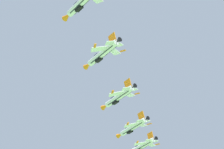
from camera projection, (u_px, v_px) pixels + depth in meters
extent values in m
cylinder|color=white|center=(143.00, 146.00, 178.87)|extent=(6.84, 11.51, 1.70)
cube|color=#383D47|center=(143.00, 147.00, 178.66)|extent=(5.81, 9.70, 0.67)
cone|color=black|center=(155.00, 139.00, 174.35)|extent=(1.93, 2.04, 1.36)
ellipsoid|color=#192333|center=(138.00, 147.00, 180.93)|extent=(2.57, 3.44, 1.29)
cube|color=white|center=(140.00, 144.00, 176.14)|extent=(4.22, 2.02, 0.99)
cube|color=orange|center=(138.00, 142.00, 174.15)|extent=(0.64, 1.61, 0.34)
cube|color=white|center=(151.00, 145.00, 179.23)|extent=(3.97, 4.49, 0.99)
cube|color=orange|center=(158.00, 144.00, 179.72)|extent=(1.64, 1.41, 0.34)
cube|color=white|center=(149.00, 140.00, 174.55)|extent=(2.31, 1.86, 0.58)
cube|color=white|center=(155.00, 141.00, 176.36)|extent=(2.73, 2.77, 0.58)
cube|color=orange|center=(150.00, 136.00, 176.47)|extent=(1.77, 2.64, 2.59)
cylinder|color=white|center=(133.00, 127.00, 164.38)|extent=(6.84, 11.51, 1.70)
cube|color=#383D47|center=(134.00, 128.00, 164.20)|extent=(5.81, 9.70, 0.81)
cone|color=orange|center=(120.00, 135.00, 169.17)|extent=(2.47, 2.84, 1.56)
cone|color=black|center=(147.00, 119.00, 159.86)|extent=(1.93, 2.04, 1.36)
ellipsoid|color=#192333|center=(128.00, 128.00, 166.39)|extent=(2.65, 3.48, 1.38)
cube|color=black|center=(130.00, 132.00, 165.52)|extent=(2.14, 2.55, 1.13)
cube|color=white|center=(131.00, 125.00, 161.54)|extent=(4.13, 2.02, 1.43)
cube|color=orange|center=(128.00, 124.00, 159.45)|extent=(0.65, 1.61, 0.39)
cube|color=white|center=(143.00, 125.00, 164.86)|extent=(3.92, 4.42, 1.43)
cube|color=orange|center=(149.00, 124.00, 165.44)|extent=(1.65, 1.42, 0.39)
cube|color=white|center=(140.00, 121.00, 159.99)|extent=(2.27, 1.86, 0.80)
cube|color=white|center=(147.00, 121.00, 161.93)|extent=(2.70, 2.74, 0.80)
cube|color=orange|center=(141.00, 116.00, 161.86)|extent=(2.01, 2.76, 2.54)
cylinder|color=white|center=(119.00, 97.00, 148.11)|extent=(6.84, 11.51, 1.70)
cube|color=#383D47|center=(120.00, 98.00, 147.92)|extent=(5.81, 9.70, 0.80)
cone|color=orange|center=(105.00, 106.00, 152.90)|extent=(2.47, 2.84, 1.56)
cone|color=black|center=(133.00, 87.00, 143.58)|extent=(1.93, 2.04, 1.36)
ellipsoid|color=#192333|center=(113.00, 98.00, 150.12)|extent=(2.65, 3.48, 1.37)
cube|color=black|center=(115.00, 102.00, 149.24)|extent=(2.14, 2.55, 1.12)
cube|color=white|center=(116.00, 94.00, 145.27)|extent=(4.14, 2.02, 1.39)
cube|color=orange|center=(113.00, 92.00, 143.20)|extent=(0.65, 1.61, 0.39)
cube|color=white|center=(130.00, 95.00, 148.57)|extent=(3.92, 4.42, 1.39)
cube|color=orange|center=(137.00, 94.00, 149.15)|extent=(1.65, 1.42, 0.39)
cube|color=white|center=(126.00, 89.00, 143.72)|extent=(2.28, 1.86, 0.78)
cube|color=white|center=(134.00, 89.00, 145.65)|extent=(2.70, 2.74, 0.78)
cube|color=orange|center=(128.00, 84.00, 145.59)|extent=(1.99, 2.74, 2.55)
cylinder|color=white|center=(103.00, 53.00, 134.80)|extent=(6.84, 11.51, 1.70)
cube|color=#383D47|center=(103.00, 55.00, 134.61)|extent=(5.81, 9.70, 0.75)
cone|color=orange|center=(88.00, 65.00, 139.59)|extent=(2.47, 2.84, 1.56)
cone|color=black|center=(118.00, 41.00, 130.28)|extent=(1.93, 2.04, 1.36)
ellipsoid|color=#192333|center=(97.00, 56.00, 136.83)|extent=(2.62, 3.46, 1.34)
cube|color=black|center=(99.00, 60.00, 135.91)|extent=(2.12, 2.54, 1.09)
cube|color=white|center=(99.00, 49.00, 132.00)|extent=(4.17, 2.02, 1.24)
cube|color=orange|center=(95.00, 46.00, 129.96)|extent=(0.65, 1.61, 0.37)
cube|color=white|center=(114.00, 52.00, 135.22)|extent=(3.95, 4.45, 1.24)
cube|color=orange|center=(123.00, 51.00, 135.77)|extent=(1.65, 1.42, 0.37)
cube|color=white|center=(110.00, 43.00, 130.44)|extent=(2.29, 1.86, 0.70)
cube|color=white|center=(119.00, 45.00, 132.32)|extent=(2.71, 2.75, 0.70)
cube|color=orange|center=(112.00, 38.00, 132.33)|extent=(1.91, 2.70, 2.57)
cylinder|color=white|center=(83.00, 0.00, 119.46)|extent=(6.84, 11.51, 1.70)
cube|color=#383D47|center=(84.00, 2.00, 119.27)|extent=(5.81, 9.70, 0.78)
cone|color=orange|center=(67.00, 16.00, 124.25)|extent=(2.47, 2.84, 1.56)
ellipsoid|color=#192333|center=(77.00, 4.00, 121.48)|extent=(2.64, 3.47, 1.36)
cube|color=black|center=(79.00, 8.00, 120.58)|extent=(2.13, 2.54, 1.11)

